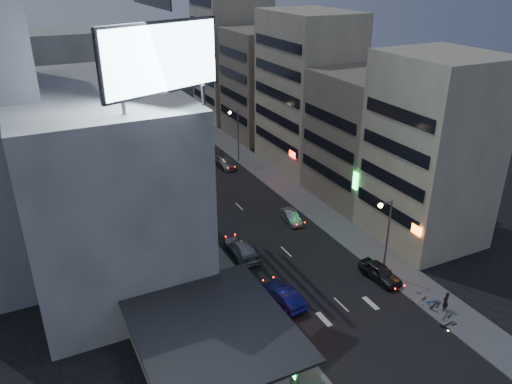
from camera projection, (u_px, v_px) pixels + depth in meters
ground at (369, 332)px, 41.32m from camera, size 180.00×180.00×0.00m
sidewalk_left at (168, 206)px, 62.49m from camera, size 4.00×120.00×0.12m
sidewalk_right at (280, 183)px, 68.92m from camera, size 4.00×120.00×0.12m
food_court at (202, 350)px, 36.53m from camera, size 11.00×13.00×3.88m
white_building at (100, 182)px, 46.98m from camera, size 14.00×24.00×18.00m
shophouse_near at (431, 151)px, 51.70m from camera, size 10.00×11.00×20.00m
shophouse_mid at (365, 137)px, 62.10m from camera, size 11.00×12.00×16.00m
shophouse_far at (307, 92)px, 71.21m from camera, size 10.00×14.00×22.00m
far_left_a at (76, 107)px, 67.51m from camera, size 11.00×10.00×20.00m
far_left_b at (63, 103)px, 78.94m from camera, size 12.00×10.00×15.00m
far_right_a at (263, 84)px, 84.46m from camera, size 11.00×12.00×18.00m
far_right_b at (232, 54)px, 94.79m from camera, size 12.00×12.00×24.00m
billboard at (162, 59)px, 35.12m from camera, size 9.52×3.75×6.20m
street_lamp_right_near at (385, 228)px, 46.32m from camera, size 1.60×0.44×8.02m
street_lamp_left at (205, 188)px, 54.60m from camera, size 1.60×0.44×8.02m
street_lamp_right_far at (236, 129)px, 73.99m from camera, size 1.60×0.44×8.02m
parked_car_right_near at (380, 272)px, 47.82m from camera, size 2.33×4.83×1.59m
parked_car_right_mid at (291, 217)px, 58.57m from camera, size 1.83×4.09×1.30m
parked_car_left at (191, 204)px, 61.48m from camera, size 2.65×5.47×1.50m
parked_car_right_far at (224, 162)px, 74.34m from camera, size 2.38×5.35×1.52m
road_car_blue at (283, 296)px, 44.44m from camera, size 2.26×5.10×1.63m
road_car_silver at (242, 248)px, 51.73m from camera, size 2.63×5.88×1.68m
person at (446, 301)px, 43.29m from camera, size 0.75×0.55×1.87m
scooter_black_a at (454, 316)px, 42.15m from camera, size 0.69×1.79×1.07m
scooter_silver_a at (447, 308)px, 43.08m from camera, size 1.19×1.83×1.06m
scooter_blue at (439, 295)px, 44.75m from camera, size 1.04×1.98×1.15m
scooter_black_b at (435, 297)px, 44.43m from camera, size 1.28×1.91×1.11m
scooter_silver_b at (422, 291)px, 45.36m from camera, size 1.16×1.85×1.07m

